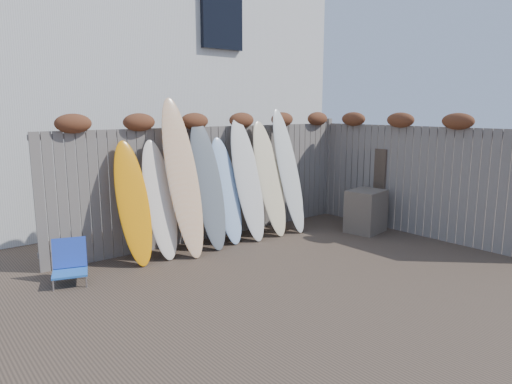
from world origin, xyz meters
TOP-DOWN VIEW (x-y plane):
  - ground at (0.00, 0.00)m, footprint 80.00×80.00m
  - back_fence at (0.06, 2.39)m, footprint 6.05×0.28m
  - right_fence at (2.99, 0.25)m, footprint 0.28×4.40m
  - house at (0.50, 6.50)m, footprint 8.50×5.50m
  - beach_chair at (-2.76, 1.77)m, footprint 0.56×0.58m
  - wooden_crate at (2.42, 0.88)m, footprint 0.77×0.68m
  - lattice_panel at (3.04, 1.37)m, footprint 0.18×1.02m
  - surfboard_0 at (-1.73, 1.98)m, footprint 0.51×0.67m
  - surfboard_1 at (-1.29, 1.99)m, footprint 0.50×0.67m
  - surfboard_2 at (-0.92, 1.91)m, footprint 0.56×0.89m
  - surfboard_3 at (-0.41, 1.96)m, footprint 0.56×0.78m
  - surfboard_4 at (-0.01, 2.01)m, footprint 0.51×0.67m
  - surfboard_5 at (0.42, 1.96)m, footprint 0.56×0.78m
  - surfboard_6 at (0.92, 1.94)m, footprint 0.56×0.75m
  - surfboard_7 at (1.37, 1.92)m, footprint 0.48×0.82m

SIDE VIEW (x-z plane):
  - ground at x=0.00m, z-range 0.00..0.00m
  - beach_chair at x=-2.76m, z-range -0.02..0.56m
  - wooden_crate at x=2.42m, z-range 0.00..0.80m
  - lattice_panel at x=3.04m, z-range 0.00..1.54m
  - surfboard_4 at x=-0.01m, z-range 0.00..1.83m
  - surfboard_1 at x=-1.29m, z-range 0.00..1.84m
  - surfboard_0 at x=-1.73m, z-range 0.00..1.85m
  - surfboard_6 at x=0.92m, z-range 0.00..2.09m
  - surfboard_3 at x=-0.41m, z-range 0.00..2.13m
  - surfboard_5 at x=0.42m, z-range 0.00..2.15m
  - right_fence at x=2.99m, z-range 0.02..2.26m
  - surfboard_7 at x=1.37m, z-range 0.00..2.31m
  - back_fence at x=0.06m, z-range 0.06..2.30m
  - surfboard_2 at x=-0.92m, z-range 0.00..2.49m
  - house at x=0.50m, z-range 0.04..6.36m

